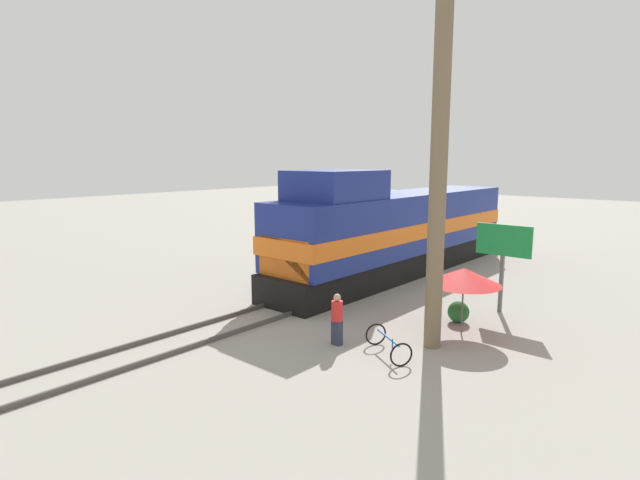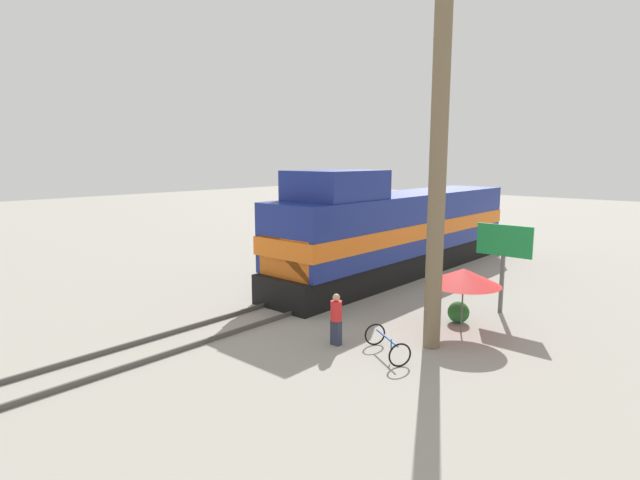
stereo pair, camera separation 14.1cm
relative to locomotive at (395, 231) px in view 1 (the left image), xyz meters
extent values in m
plane|color=gray|center=(0.00, -5.24, -2.11)|extent=(120.00, 120.00, 0.00)
cube|color=#4C4742|center=(-0.72, -5.24, -2.03)|extent=(0.08, 41.09, 0.15)
cube|color=#4C4742|center=(0.72, -5.24, -2.03)|extent=(0.08, 41.09, 0.15)
cube|color=black|center=(0.00, 0.51, -1.54)|extent=(2.76, 16.57, 1.15)
cube|color=navy|center=(0.00, 0.51, 0.39)|extent=(3.00, 15.91, 2.70)
cube|color=orange|center=(0.00, 0.51, 0.12)|extent=(3.04, 16.08, 0.70)
cube|color=orange|center=(0.00, -6.29, -0.22)|extent=(2.55, 2.32, 1.49)
cube|color=navy|center=(0.00, -4.47, 2.33)|extent=(2.82, 3.65, 1.17)
cylinder|color=#726047|center=(5.91, -7.14, 3.78)|extent=(0.49, 0.49, 11.77)
cylinder|color=#4C4C4C|center=(6.03, -5.46, -1.12)|extent=(0.05, 0.05, 1.97)
cone|color=red|center=(6.03, -5.46, -0.27)|extent=(2.33, 2.33, 0.52)
cube|color=#595959|center=(6.11, -2.51, -1.07)|extent=(0.12, 0.12, 2.07)
cube|color=#198C3F|center=(6.11, -2.51, 0.52)|extent=(1.98, 0.08, 1.11)
sphere|color=#236028|center=(5.50, -4.58, -1.75)|extent=(0.72, 0.72, 0.72)
cube|color=#2D3347|center=(3.71, -8.89, -1.73)|extent=(0.30, 0.20, 0.75)
cylinder|color=red|center=(3.71, -8.89, -1.06)|extent=(0.34, 0.34, 0.60)
sphere|color=tan|center=(3.71, -8.89, -0.65)|extent=(0.22, 0.22, 0.22)
torus|color=black|center=(6.00, -8.99, -1.78)|extent=(0.39, 0.59, 0.66)
torus|color=black|center=(4.59, -8.14, -1.78)|extent=(0.39, 0.59, 0.66)
cube|color=#194C99|center=(5.30, -8.56, -1.59)|extent=(1.22, 0.76, 0.04)
cylinder|color=#194C99|center=(5.54, -8.71, -1.66)|extent=(0.04, 0.04, 0.28)
camera|label=1|loc=(12.65, -19.89, 3.39)|focal=28.00mm
camera|label=2|loc=(12.76, -19.79, 3.39)|focal=28.00mm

